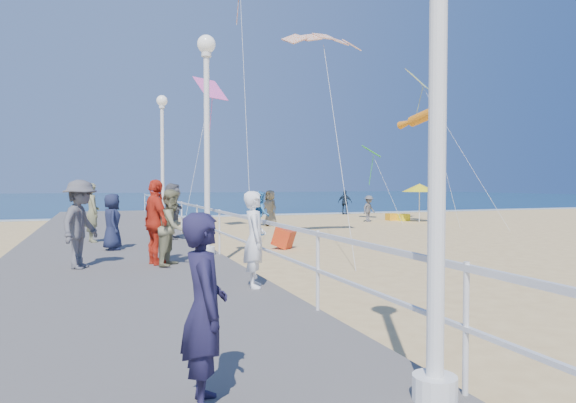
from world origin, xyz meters
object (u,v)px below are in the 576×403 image
object	(u,v)px
lamp_post_far	(162,146)
spectator_1	(172,227)
spectator_6	(92,213)
beach_umbrella	(419,188)
beach_walker_b	(345,202)
beach_chair_right	(392,217)
spectator_0	(204,309)
woman_holding_toddler	(255,239)
beach_walker_c	(270,208)
toddler_held	(261,213)
beach_walker_a	(369,209)
beach_chair_left	(403,217)
spectator_3	(156,222)
spectator_4	(112,222)
lamp_post_mid	(207,121)
spectator_5	(173,211)
box_kite	(284,240)
spectator_2	(81,224)

from	to	relation	value
lamp_post_far	spectator_1	xyz separation A→B (m)	(-1.03, -10.38, -2.45)
spectator_6	beach_umbrella	distance (m)	18.55
beach_walker_b	beach_chair_right	xyz separation A→B (m)	(-0.03, -6.04, -0.64)
spectator_0	beach_walker_b	xyz separation A→B (m)	(15.29, 27.84, -0.32)
woman_holding_toddler	beach_walker_b	size ratio (longest dim) A/B	0.96
beach_walker_c	beach_chair_right	size ratio (longest dim) A/B	3.29
toddler_held	beach_walker_a	xyz separation A→B (m)	(11.63, 16.89, -0.89)
toddler_held	beach_chair_left	xyz separation A→B (m)	(13.87, 16.86, -1.43)
beach_walker_c	spectator_3	bearing A→B (deg)	-55.27
beach_umbrella	beach_chair_right	size ratio (longest dim) A/B	3.89
spectator_4	spectator_6	bearing A→B (deg)	12.35
lamp_post_far	beach_walker_b	bearing A→B (deg)	37.51
spectator_1	spectator_3	distance (m)	0.40
spectator_4	beach_umbrella	xyz separation A→B (m)	(16.34, 9.85, 0.77)
beach_walker_c	beach_umbrella	xyz separation A→B (m)	(8.54, -0.47, 1.00)
lamp_post_mid	spectator_5	bearing A→B (deg)	94.24
spectator_0	spectator_4	xyz separation A→B (m)	(-0.41, 10.19, -0.02)
lamp_post_far	beach_umbrella	distance (m)	14.53
spectator_5	beach_umbrella	bearing A→B (deg)	-50.93
beach_umbrella	spectator_4	bearing A→B (deg)	-148.91
box_kite	beach_chair_left	bearing A→B (deg)	-5.22
spectator_4	spectator_5	bearing A→B (deg)	-41.47
box_kite	beach_walker_a	bearing A→B (deg)	1.53
spectator_3	beach_walker_b	world-z (taller)	spectator_3
spectator_1	box_kite	xyz separation A→B (m)	(4.22, 4.69, -0.91)
lamp_post_far	spectator_2	distance (m)	10.76
woman_holding_toddler	spectator_1	size ratio (longest dim) A/B	1.00
spectator_1	beach_chair_left	world-z (taller)	spectator_1
lamp_post_mid	beach_walker_a	distance (m)	17.65
lamp_post_far	spectator_6	world-z (taller)	lamp_post_far
box_kite	beach_chair_left	world-z (taller)	box_kite
lamp_post_far	spectator_6	xyz separation A→B (m)	(-2.66, -5.14, -2.38)
lamp_post_mid	beach_chair_left	world-z (taller)	lamp_post_mid
lamp_post_mid	lamp_post_far	world-z (taller)	same
spectator_5	beach_umbrella	size ratio (longest dim) A/B	0.82
spectator_6	beach_walker_c	bearing A→B (deg)	-59.69
lamp_post_mid	spectator_2	size ratio (longest dim) A/B	2.93
beach_walker_a	beach_walker_b	distance (m)	6.80
spectator_2	toddler_held	bearing A→B (deg)	-108.46
beach_umbrella	beach_chair_left	world-z (taller)	beach_umbrella
spectator_3	beach_walker_a	size ratio (longest dim) A/B	1.24
beach_walker_a	beach_umbrella	distance (m)	3.00
toddler_held	spectator_5	xyz separation A→B (m)	(-0.39, 7.96, -0.35)
spectator_4	beach_chair_right	distance (m)	19.53
lamp_post_mid	woman_holding_toddler	distance (m)	4.85
spectator_2	spectator_4	world-z (taller)	spectator_2
lamp_post_mid	beach_walker_c	bearing A→B (deg)	64.93
woman_holding_toddler	spectator_3	world-z (taller)	spectator_3
spectator_0	spectator_5	bearing A→B (deg)	-2.90
spectator_4	beach_walker_b	world-z (taller)	spectator_4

